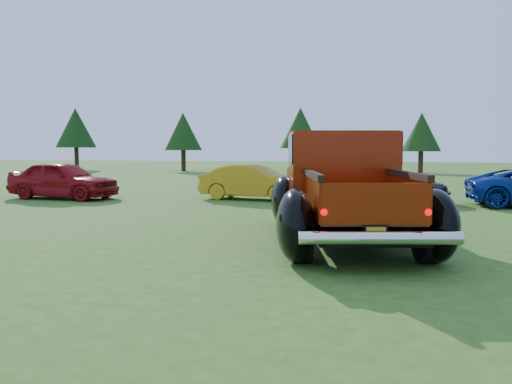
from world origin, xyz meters
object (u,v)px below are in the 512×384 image
tree_far_west (76,128)px  tree_mid_left (300,128)px  show_car_yellow (253,182)px  tree_mid_right (421,132)px  show_car_red (63,180)px  pickup_truck (342,187)px  tree_west (183,132)px  show_car_grey (384,184)px

tree_far_west → tree_mid_left: size_ratio=1.04×
show_car_yellow → tree_mid_left: bearing=11.3°
show_car_yellow → tree_mid_right: bearing=-11.9°
show_car_red → tree_mid_left: bearing=-7.9°
tree_mid_right → pickup_truck: 28.57m
tree_mid_right → show_car_red: 26.80m
tree_mid_left → show_car_red: bearing=-103.2°
tree_mid_right → pickup_truck: tree_mid_right is taller
tree_west → show_car_grey: 25.12m
tree_mid_right → pickup_truck: (-4.44, -28.16, -1.96)m
tree_far_west → show_car_grey: 32.67m
tree_far_west → show_car_grey: (24.65, -21.25, -2.91)m
tree_far_west → tree_west: bearing=-5.7°
tree_west → show_car_yellow: size_ratio=1.23×
tree_mid_left → tree_mid_right: size_ratio=1.14×
tree_mid_left → pickup_truck: 29.61m
tree_mid_left → show_car_grey: size_ratio=1.20×
tree_mid_left → tree_mid_right: 9.06m
tree_west → pickup_truck: bearing=-63.5°
show_car_grey → show_car_yellow: bearing=101.1°
tree_mid_right → pickup_truck: size_ratio=0.73×
show_car_red → pickup_truck: bearing=-114.4°
pickup_truck → show_car_yellow: 7.68m
tree_mid_left → tree_mid_right: bearing=-6.3°
show_car_yellow → show_car_grey: bearing=-81.5°
show_car_red → show_car_grey: size_ratio=0.95×
tree_west → pickup_truck: 30.43m
show_car_red → show_car_yellow: show_car_red is taller
tree_mid_left → show_car_yellow: size_ratio=1.34×
tree_far_west → show_car_yellow: 29.47m
tree_far_west → tree_mid_right: 28.01m
show_car_red → show_car_grey: show_car_red is taller
tree_far_west → tree_mid_right: (28.00, -0.00, -0.55)m
tree_west → tree_mid_right: tree_west is taller
tree_mid_right → show_car_grey: size_ratio=1.05×
tree_mid_right → show_car_yellow: size_ratio=1.18×
pickup_truck → show_car_yellow: bearing=104.2°
tree_west → show_car_red: size_ratio=1.16×
tree_mid_left → tree_mid_right: (9.00, -1.00, -0.41)m
tree_west → show_car_yellow: 22.83m
tree_far_west → show_car_red: bearing=-58.9°
pickup_truck → tree_mid_left: bearing=87.1°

